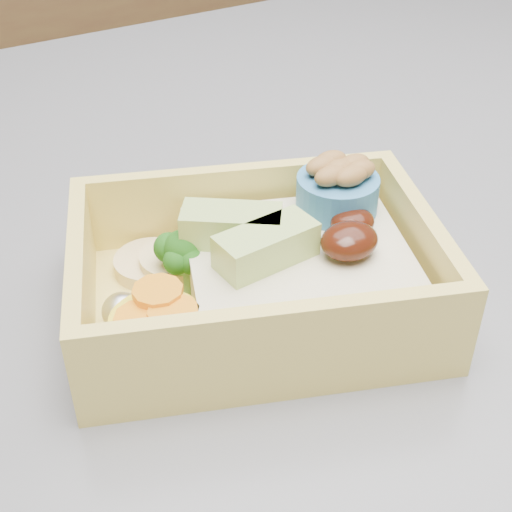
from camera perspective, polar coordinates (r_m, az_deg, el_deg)
bento_box at (r=0.40m, az=0.79°, el=-1.23°), size 0.24×0.21×0.07m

